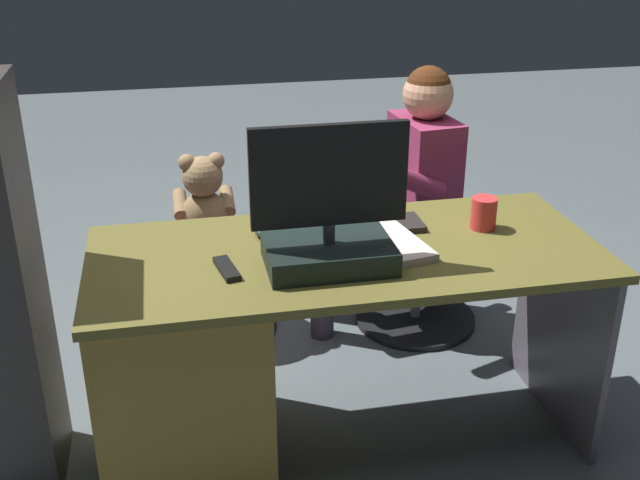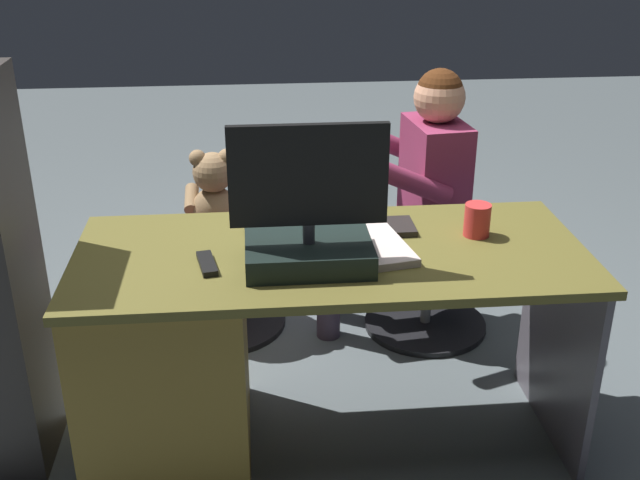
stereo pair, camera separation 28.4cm
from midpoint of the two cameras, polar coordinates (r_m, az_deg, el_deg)
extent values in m
plane|color=#50595C|center=(3.07, 2.67, -9.96)|extent=(10.00, 10.00, 0.00)
cube|color=brown|center=(2.39, 4.24, -1.16)|extent=(1.58, 0.69, 0.03)
cube|color=olive|center=(2.54, -8.01, -8.96)|extent=(0.51, 0.63, 0.69)
cube|color=#534E56|center=(2.78, 19.97, -7.15)|extent=(0.02, 0.62, 0.69)
cube|color=black|center=(2.27, 2.75, -1.10)|extent=(0.37, 0.25, 0.07)
cylinder|color=#333338|center=(2.24, 2.79, 0.42)|extent=(0.04, 0.04, 0.06)
cube|color=black|center=(2.18, 2.88, 4.71)|extent=(0.45, 0.02, 0.30)
cube|color=#19598C|center=(2.19, 2.83, 4.84)|extent=(0.42, 0.00, 0.27)
cube|color=black|center=(2.52, 5.46, 0.79)|extent=(0.42, 0.14, 0.02)
ellipsoid|color=#282E2C|center=(2.49, -1.69, 0.83)|extent=(0.06, 0.10, 0.04)
cylinder|color=red|center=(2.54, 14.69, 1.37)|extent=(0.08, 0.08, 0.11)
cube|color=black|center=(2.28, -4.83, -1.84)|extent=(0.07, 0.16, 0.02)
cube|color=beige|center=(2.39, 7.06, -0.60)|extent=(0.27, 0.34, 0.02)
cylinder|color=black|center=(3.40, -4.89, -6.02)|extent=(0.56, 0.56, 0.03)
cylinder|color=gray|center=(3.31, -5.01, -3.22)|extent=(0.04, 0.04, 0.35)
cylinder|color=maroon|center=(3.22, -5.14, 0.01)|extent=(0.42, 0.42, 0.06)
ellipsoid|color=#95734F|center=(3.17, -5.23, 2.14)|extent=(0.19, 0.16, 0.20)
sphere|color=#95734F|center=(3.11, -5.34, 4.95)|extent=(0.16, 0.16, 0.16)
sphere|color=beige|center=(3.18, -5.34, 5.16)|extent=(0.06, 0.06, 0.06)
sphere|color=#95734F|center=(3.09, -4.33, 6.06)|extent=(0.07, 0.07, 0.07)
sphere|color=#95734F|center=(3.09, -6.44, 5.98)|extent=(0.07, 0.07, 0.07)
cylinder|color=#95734F|center=(3.19, -3.55, 3.11)|extent=(0.06, 0.15, 0.10)
cylinder|color=#95734F|center=(3.19, -6.96, 2.98)|extent=(0.06, 0.15, 0.10)
cylinder|color=#95734F|center=(3.30, -4.33, 1.79)|extent=(0.06, 0.12, 0.06)
cylinder|color=#95734F|center=(3.30, -6.07, 1.73)|extent=(0.06, 0.12, 0.06)
cylinder|color=black|center=(3.42, 10.12, -6.14)|extent=(0.52, 0.52, 0.03)
cylinder|color=gray|center=(3.33, 10.36, -3.36)|extent=(0.04, 0.04, 0.35)
cylinder|color=#584F58|center=(3.25, 10.63, -0.16)|extent=(0.42, 0.42, 0.06)
cube|color=#8A2D4F|center=(3.14, 11.00, 4.32)|extent=(0.24, 0.34, 0.48)
sphere|color=tan|center=(3.05, 11.51, 10.23)|extent=(0.20, 0.20, 0.20)
sphere|color=#47250F|center=(3.04, 11.54, 10.60)|extent=(0.18, 0.18, 0.18)
cylinder|color=#8A2D4F|center=(2.92, 9.08, 4.37)|extent=(0.39, 0.12, 0.23)
cylinder|color=#8A2D4F|center=(3.29, 8.26, 6.74)|extent=(0.39, 0.12, 0.23)
cylinder|color=#423548|center=(3.12, 7.13, 0.04)|extent=(0.43, 0.16, 0.11)
cylinder|color=#423548|center=(3.21, 3.17, -3.78)|extent=(0.10, 0.10, 0.43)
cylinder|color=#423548|center=(3.28, 6.86, 1.31)|extent=(0.43, 0.16, 0.11)
cylinder|color=#423548|center=(3.36, 3.10, -2.36)|extent=(0.10, 0.10, 0.43)
camera|label=1|loc=(0.14, -87.14, 1.30)|focal=43.36mm
camera|label=2|loc=(0.14, 92.86, -1.30)|focal=43.36mm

